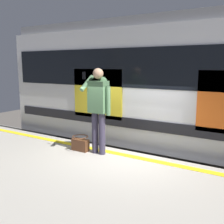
# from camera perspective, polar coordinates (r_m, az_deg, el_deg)

# --- Properties ---
(ground_plane) EXTENTS (23.66, 23.66, 0.00)m
(ground_plane) POSITION_cam_1_polar(r_m,az_deg,el_deg) (6.47, 3.21, -17.06)
(ground_plane) COLOR #4C4742
(platform) EXTENTS (13.64, 3.79, 1.05)m
(platform) POSITION_cam_1_polar(r_m,az_deg,el_deg) (4.84, -8.39, -20.03)
(platform) COLOR #9E998E
(platform) RESTS_ON ground
(safety_line) EXTENTS (13.37, 0.16, 0.01)m
(safety_line) POSITION_cam_1_polar(r_m,az_deg,el_deg) (5.81, 1.86, -8.93)
(safety_line) COLOR yellow
(safety_line) RESTS_ON platform
(track_rail_near) EXTENTS (17.74, 0.08, 0.16)m
(track_rail_near) POSITION_cam_1_polar(r_m,az_deg,el_deg) (7.39, 7.73, -12.89)
(track_rail_near) COLOR slate
(track_rail_near) RESTS_ON ground
(track_rail_far) EXTENTS (17.74, 0.08, 0.16)m
(track_rail_far) POSITION_cam_1_polar(r_m,az_deg,el_deg) (8.63, 11.74, -9.58)
(track_rail_far) COLOR slate
(track_rail_far) RESTS_ON ground
(train_carriage) EXTENTS (9.07, 2.99, 3.88)m
(train_carriage) POSITION_cam_1_polar(r_m,az_deg,el_deg) (7.31, 14.07, 6.04)
(train_carriage) COLOR silver
(train_carriage) RESTS_ON ground
(passenger) EXTENTS (0.57, 0.55, 1.82)m
(passenger) POSITION_cam_1_polar(r_m,az_deg,el_deg) (5.64, -2.86, 1.71)
(passenger) COLOR #383347
(passenger) RESTS_ON platform
(handbag) EXTENTS (0.39, 0.35, 0.33)m
(handbag) POSITION_cam_1_polar(r_m,az_deg,el_deg) (6.05, -6.73, -6.72)
(handbag) COLOR #59331E
(handbag) RESTS_ON platform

